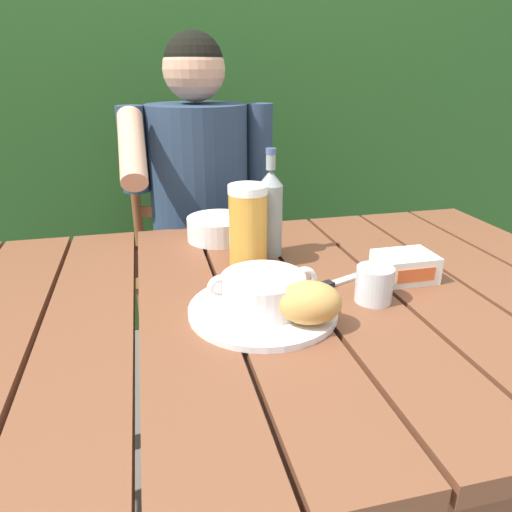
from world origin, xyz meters
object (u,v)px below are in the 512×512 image
bread_roll (309,303)px  beer_bottle (270,212)px  beer_glass (246,226)px  table_knife (331,284)px  soup_bowl (263,290)px  water_glass_small (374,284)px  diner_bowl (218,228)px  serving_plate (263,309)px  butter_tub (405,267)px  person_eating (201,204)px  chair_near_diner (198,256)px

bread_roll → beer_bottle: bearing=85.9°
beer_glass → table_knife: bearing=-45.1°
table_knife → bread_roll: bearing=-124.2°
soup_bowl → water_glass_small: 0.21m
soup_bowl → water_glass_small: (0.21, -0.00, -0.01)m
diner_bowl → bread_roll: bearing=-81.0°
soup_bowl → bread_roll: bread_roll is taller
soup_bowl → serving_plate: bearing=-116.6°
butter_tub → beer_glass: bearing=153.8°
person_eating → table_knife: person_eating is taller
table_knife → person_eating: bearing=104.8°
serving_plate → beer_bottle: beer_bottle is taller
table_knife → diner_bowl: 0.38m
chair_near_diner → serving_plate: (0.02, -0.95, 0.27)m
chair_near_diner → soup_bowl: size_ratio=4.62×
chair_near_diner → table_knife: 0.93m
water_glass_small → person_eating: bearing=107.0°
bread_roll → diner_bowl: size_ratio=0.79×
chair_near_diner → beer_glass: (0.03, -0.73, 0.35)m
soup_bowl → bread_roll: bearing=-49.4°
water_glass_small → table_knife: size_ratio=0.49×
serving_plate → butter_tub: size_ratio=2.28×
beer_glass → table_knife: (0.14, -0.14, -0.09)m
chair_near_diner → beer_bottle: beer_bottle is taller
beer_glass → beer_bottle: (0.07, 0.05, 0.01)m
soup_bowl → diner_bowl: soup_bowl is taller
soup_bowl → butter_tub: bearing=12.5°
bread_roll → butter_tub: bearing=28.7°
person_eating → water_glass_small: 0.80m
bread_roll → beer_glass: beer_glass is taller
chair_near_diner → serving_plate: 0.99m
serving_plate → beer_bottle: bearing=72.5°
serving_plate → diner_bowl: bearing=92.1°
water_glass_small → serving_plate: bearing=179.0°
water_glass_small → table_knife: (-0.05, 0.08, -0.03)m
beer_glass → person_eating: bearing=93.8°
person_eating → beer_glass: person_eating is taller
butter_tub → diner_bowl: 0.48m
chair_near_diner → bread_roll: size_ratio=7.36×
diner_bowl → butter_tub: bearing=-45.0°
serving_plate → soup_bowl: size_ratio=1.35×
chair_near_diner → beer_glass: chair_near_diner is taller
chair_near_diner → water_glass_small: 1.03m
beer_glass → diner_bowl: bearing=100.0°
beer_glass → serving_plate: bearing=-94.7°
bread_roll → butter_tub: (0.26, 0.14, -0.02)m
soup_bowl → table_knife: 0.18m
butter_tub → diner_bowl: diner_bowl is taller
table_knife → diner_bowl: size_ratio=0.89×
person_eating → table_knife: 0.70m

